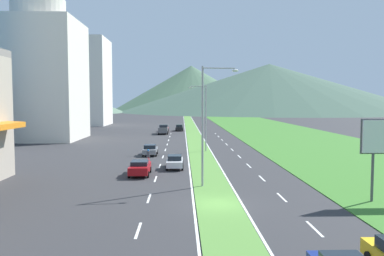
% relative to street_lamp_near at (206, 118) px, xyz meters
% --- Properties ---
extents(ground_plane, '(600.00, 600.00, 0.00)m').
position_rel_street_lamp_near_xyz_m(ground_plane, '(0.49, -5.90, -5.93)').
color(ground_plane, '#2D2D30').
extents(grass_median, '(3.20, 240.00, 0.06)m').
position_rel_street_lamp_near_xyz_m(grass_median, '(0.49, 54.10, -5.90)').
color(grass_median, '#518438').
rests_on(grass_median, ground_plane).
extents(grass_verge_right, '(24.00, 240.00, 0.06)m').
position_rel_street_lamp_near_xyz_m(grass_verge_right, '(21.09, 54.10, -5.90)').
color(grass_verge_right, '#387028').
rests_on(grass_verge_right, ground_plane).
extents(lane_dash_left_2, '(0.16, 2.80, 0.01)m').
position_rel_street_lamp_near_xyz_m(lane_dash_left_2, '(-4.61, -11.26, -5.92)').
color(lane_dash_left_2, silver).
rests_on(lane_dash_left_2, ground_plane).
extents(lane_dash_left_3, '(0.16, 2.80, 0.01)m').
position_rel_street_lamp_near_xyz_m(lane_dash_left_3, '(-4.61, -3.95, -5.92)').
color(lane_dash_left_3, silver).
rests_on(lane_dash_left_3, ground_plane).
extents(lane_dash_left_4, '(0.16, 2.80, 0.01)m').
position_rel_street_lamp_near_xyz_m(lane_dash_left_4, '(-4.61, 3.37, -5.92)').
color(lane_dash_left_4, silver).
rests_on(lane_dash_left_4, ground_plane).
extents(lane_dash_left_5, '(0.16, 2.80, 0.01)m').
position_rel_street_lamp_near_xyz_m(lane_dash_left_5, '(-4.61, 10.69, -5.92)').
color(lane_dash_left_5, silver).
rests_on(lane_dash_left_5, ground_plane).
extents(lane_dash_left_6, '(0.16, 2.80, 0.01)m').
position_rel_street_lamp_near_xyz_m(lane_dash_left_6, '(-4.61, 18.00, -5.92)').
color(lane_dash_left_6, silver).
rests_on(lane_dash_left_6, ground_plane).
extents(lane_dash_left_7, '(0.16, 2.80, 0.01)m').
position_rel_street_lamp_near_xyz_m(lane_dash_left_7, '(-4.61, 25.32, -5.92)').
color(lane_dash_left_7, silver).
rests_on(lane_dash_left_7, ground_plane).
extents(lane_dash_left_8, '(0.16, 2.80, 0.01)m').
position_rel_street_lamp_near_xyz_m(lane_dash_left_8, '(-4.61, 32.64, -5.92)').
color(lane_dash_left_8, silver).
rests_on(lane_dash_left_8, ground_plane).
extents(lane_dash_left_9, '(0.16, 2.80, 0.01)m').
position_rel_street_lamp_near_xyz_m(lane_dash_left_9, '(-4.61, 39.96, -5.92)').
color(lane_dash_left_9, silver).
rests_on(lane_dash_left_9, ground_plane).
extents(lane_dash_left_10, '(0.16, 2.80, 0.01)m').
position_rel_street_lamp_near_xyz_m(lane_dash_left_10, '(-4.61, 47.27, -5.92)').
color(lane_dash_left_10, silver).
rests_on(lane_dash_left_10, ground_plane).
extents(lane_dash_left_11, '(0.16, 2.80, 0.01)m').
position_rel_street_lamp_near_xyz_m(lane_dash_left_11, '(-4.61, 54.59, -5.92)').
color(lane_dash_left_11, silver).
rests_on(lane_dash_left_11, ground_plane).
extents(lane_dash_right_2, '(0.16, 2.80, 0.01)m').
position_rel_street_lamp_near_xyz_m(lane_dash_right_2, '(5.59, -11.26, -5.92)').
color(lane_dash_right_2, silver).
rests_on(lane_dash_right_2, ground_plane).
extents(lane_dash_right_3, '(0.16, 2.80, 0.01)m').
position_rel_street_lamp_near_xyz_m(lane_dash_right_3, '(5.59, -3.95, -5.92)').
color(lane_dash_right_3, silver).
rests_on(lane_dash_right_3, ground_plane).
extents(lane_dash_right_4, '(0.16, 2.80, 0.01)m').
position_rel_street_lamp_near_xyz_m(lane_dash_right_4, '(5.59, 3.37, -5.92)').
color(lane_dash_right_4, silver).
rests_on(lane_dash_right_4, ground_plane).
extents(lane_dash_right_5, '(0.16, 2.80, 0.01)m').
position_rel_street_lamp_near_xyz_m(lane_dash_right_5, '(5.59, 10.69, -5.92)').
color(lane_dash_right_5, silver).
rests_on(lane_dash_right_5, ground_plane).
extents(lane_dash_right_6, '(0.16, 2.80, 0.01)m').
position_rel_street_lamp_near_xyz_m(lane_dash_right_6, '(5.59, 18.00, -5.92)').
color(lane_dash_right_6, silver).
rests_on(lane_dash_right_6, ground_plane).
extents(lane_dash_right_7, '(0.16, 2.80, 0.01)m').
position_rel_street_lamp_near_xyz_m(lane_dash_right_7, '(5.59, 25.32, -5.92)').
color(lane_dash_right_7, silver).
rests_on(lane_dash_right_7, ground_plane).
extents(lane_dash_right_8, '(0.16, 2.80, 0.01)m').
position_rel_street_lamp_near_xyz_m(lane_dash_right_8, '(5.59, 32.64, -5.92)').
color(lane_dash_right_8, silver).
rests_on(lane_dash_right_8, ground_plane).
extents(lane_dash_right_9, '(0.16, 2.80, 0.01)m').
position_rel_street_lamp_near_xyz_m(lane_dash_right_9, '(5.59, 39.96, -5.92)').
color(lane_dash_right_9, silver).
rests_on(lane_dash_right_9, ground_plane).
extents(lane_dash_right_10, '(0.16, 2.80, 0.01)m').
position_rel_street_lamp_near_xyz_m(lane_dash_right_10, '(5.59, 47.27, -5.92)').
color(lane_dash_right_10, silver).
rests_on(lane_dash_right_10, ground_plane).
extents(lane_dash_right_11, '(0.16, 2.80, 0.01)m').
position_rel_street_lamp_near_xyz_m(lane_dash_right_11, '(5.59, 54.59, -5.92)').
color(lane_dash_right_11, silver).
rests_on(lane_dash_right_11, ground_plane).
extents(edge_line_median_left, '(0.16, 240.00, 0.01)m').
position_rel_street_lamp_near_xyz_m(edge_line_median_left, '(-1.26, 54.10, -5.92)').
color(edge_line_median_left, silver).
rests_on(edge_line_median_left, ground_plane).
extents(edge_line_median_right, '(0.16, 240.00, 0.01)m').
position_rel_street_lamp_near_xyz_m(edge_line_median_right, '(2.24, 54.10, -5.92)').
color(edge_line_median_right, silver).
rests_on(edge_line_median_right, ground_plane).
extents(domed_building, '(15.19, 15.19, 34.25)m').
position_rel_street_lamp_near_xyz_m(domed_building, '(-29.34, 42.35, 8.68)').
color(domed_building, beige).
rests_on(domed_building, ground_plane).
extents(midrise_colored, '(15.57, 15.57, 26.61)m').
position_rel_street_lamp_near_xyz_m(midrise_colored, '(-32.84, 87.88, 7.38)').
color(midrise_colored, silver).
rests_on(midrise_colored, ground_plane).
extents(hill_far_left, '(151.77, 151.77, 30.96)m').
position_rel_street_lamp_near_xyz_m(hill_far_left, '(-115.38, 216.43, 9.55)').
color(hill_far_left, '#516B56').
rests_on(hill_far_left, ground_plane).
extents(hill_far_center, '(130.00, 130.00, 37.30)m').
position_rel_street_lamp_near_xyz_m(hill_far_center, '(5.90, 293.57, 12.72)').
color(hill_far_center, '#47664C').
rests_on(hill_far_center, ground_plane).
extents(hill_far_right, '(212.50, 212.50, 34.11)m').
position_rel_street_lamp_near_xyz_m(hill_far_right, '(60.65, 243.52, 11.13)').
color(hill_far_right, '#3D5647').
rests_on(hill_far_right, ground_plane).
extents(street_lamp_near, '(3.17, 0.47, 10.37)m').
position_rel_street_lamp_near_xyz_m(street_lamp_near, '(0.00, 0.00, 0.00)').
color(street_lamp_near, '#99999E').
rests_on(street_lamp_near, ground_plane).
extents(street_lamp_mid, '(2.63, 0.30, 9.74)m').
position_rel_street_lamp_near_xyz_m(street_lamp_mid, '(1.19, 23.42, -0.39)').
color(street_lamp_mid, '#99999E').
rests_on(street_lamp_mid, ground_plane).
extents(car_0, '(1.93, 4.13, 1.55)m').
position_rel_street_lamp_near_xyz_m(car_0, '(-2.74, 63.04, -5.15)').
color(car_0, black).
rests_on(car_0, ground_plane).
extents(car_1, '(1.94, 4.61, 1.48)m').
position_rel_street_lamp_near_xyz_m(car_1, '(-6.33, 61.04, -5.18)').
color(car_1, maroon).
rests_on(car_1, ground_plane).
extents(car_3, '(2.04, 4.39, 1.47)m').
position_rel_street_lamp_near_xyz_m(car_3, '(-6.30, 5.35, -5.16)').
color(car_3, maroon).
rests_on(car_3, ground_plane).
extents(car_4, '(1.90, 4.15, 1.48)m').
position_rel_street_lamp_near_xyz_m(car_4, '(-2.89, 9.15, -5.18)').
color(car_4, silver).
rests_on(car_4, ground_plane).
extents(car_6, '(1.96, 4.23, 1.46)m').
position_rel_street_lamp_near_xyz_m(car_6, '(-6.44, 19.66, -5.18)').
color(car_6, slate).
rests_on(car_6, ground_plane).
extents(pickup_truck_0, '(2.18, 5.40, 2.00)m').
position_rel_street_lamp_near_xyz_m(pickup_truck_0, '(-6.29, 54.20, -4.94)').
color(pickup_truck_0, '#515459').
rests_on(pickup_truck_0, ground_plane).
extents(motorcycle_rider, '(0.36, 2.00, 1.80)m').
position_rel_street_lamp_near_xyz_m(motorcycle_rider, '(-6.03, 11.87, -5.18)').
color(motorcycle_rider, black).
rests_on(motorcycle_rider, ground_plane).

